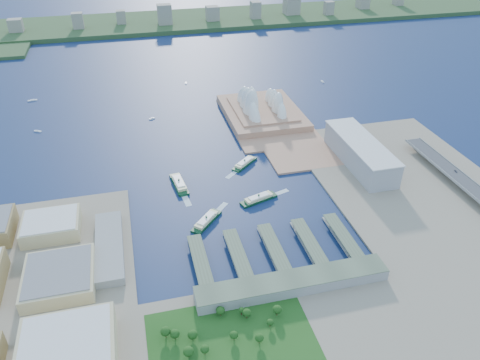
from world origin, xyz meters
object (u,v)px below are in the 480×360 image
object	(u,v)px
ferry_b	(245,162)
ferry_c	(206,219)
ferry_a	(179,182)
ferry_d	(259,197)
opera_house	(262,99)
toaster_building	(360,153)
car_c	(456,171)

from	to	relation	value
ferry_b	ferry_c	bearing A→B (deg)	-74.70
ferry_a	ferry_d	world-z (taller)	ferry_a
ferry_d	ferry_a	bearing A→B (deg)	39.58
opera_house	ferry_a	world-z (taller)	opera_house
opera_house	toaster_building	distance (m)	219.62
ferry_c	opera_house	bearing A→B (deg)	-76.08
toaster_building	ferry_c	xyz separation A→B (m)	(-244.33, -82.66, -15.59)
opera_house	car_c	size ratio (longest dim) A/B	35.48
opera_house	ferry_c	xyz separation A→B (m)	(-154.33, -282.66, -27.09)
ferry_d	car_c	world-z (taller)	car_c
ferry_a	car_c	xyz separation A→B (m)	(374.38, -81.95, 10.23)
ferry_c	ferry_d	distance (m)	81.07
ferry_a	ferry_c	xyz separation A→B (m)	(21.04, -91.52, -0.45)
ferry_a	ferry_b	size ratio (longest dim) A/B	1.15
toaster_building	ferry_d	xyz separation A→B (m)	(-168.99, -52.72, -15.62)
toaster_building	ferry_d	size ratio (longest dim) A/B	3.01
ferry_b	ferry_d	distance (m)	94.10
ferry_c	ferry_b	bearing A→B (deg)	-80.54
toaster_building	ferry_c	distance (m)	258.41
opera_house	ferry_b	bearing A→B (deg)	-114.87
opera_house	car_c	bearing A→B (deg)	-53.92
ferry_b	car_c	xyz separation A→B (m)	(272.59, -114.31, 10.94)
ferry_c	car_c	bearing A→B (deg)	-135.89
opera_house	ferry_b	xyz separation A→B (m)	(-73.59, -158.77, -27.35)
ferry_a	opera_house	bearing A→B (deg)	41.04
ferry_b	car_c	distance (m)	295.79
opera_house	ferry_a	xyz separation A→B (m)	(-175.38, -191.14, -26.65)
ferry_c	car_c	distance (m)	353.62
opera_house	ferry_b	size ratio (longest dim) A/B	3.66
toaster_building	ferry_a	size ratio (longest dim) A/B	2.74
toaster_building	ferry_d	world-z (taller)	toaster_building
ferry_d	ferry_c	bearing A→B (deg)	93.82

